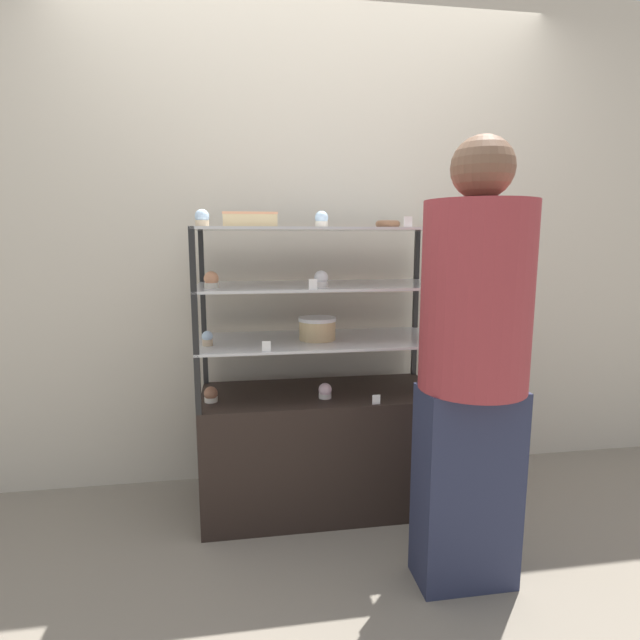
{
  "coord_description": "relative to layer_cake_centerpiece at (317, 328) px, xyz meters",
  "views": [
    {
      "loc": [
        -0.36,
        -2.29,
        1.32
      ],
      "look_at": [
        0.0,
        0.0,
        0.94
      ],
      "focal_mm": 28.0,
      "sensor_mm": 36.0,
      "label": 1
    }
  ],
  "objects": [
    {
      "name": "cupcake_9",
      "position": [
        0.01,
        -0.07,
        0.5
      ],
      "size": [
        0.06,
        0.06,
        0.07
      ],
      "color": "beige",
      "rests_on": "display_riser_upper"
    },
    {
      "name": "cupcake_1",
      "position": [
        0.02,
        -0.09,
        -0.28
      ],
      "size": [
        0.06,
        0.06,
        0.07
      ],
      "color": "white",
      "rests_on": "display_base"
    },
    {
      "name": "cupcake_2",
      "position": [
        0.51,
        -0.11,
        -0.28
      ],
      "size": [
        0.06,
        0.06,
        0.07
      ],
      "color": "#CCB28C",
      "rests_on": "display_base"
    },
    {
      "name": "display_base",
      "position": [
        0.02,
        0.01,
        -0.61
      ],
      "size": [
        1.13,
        0.49,
        0.58
      ],
      "color": "black",
      "rests_on": "ground_plane"
    },
    {
      "name": "display_riser_upper",
      "position": [
        0.02,
        0.01,
        0.45
      ],
      "size": [
        1.13,
        0.49,
        0.26
      ],
      "color": "black",
      "rests_on": "display_riser_middle"
    },
    {
      "name": "cupcake_4",
      "position": [
        0.53,
        -0.1,
        -0.02
      ],
      "size": [
        0.05,
        0.05,
        0.07
      ],
      "color": "beige",
      "rests_on": "display_riser_lower"
    },
    {
      "name": "donut_glazed",
      "position": [
        0.32,
        -0.04,
        0.48
      ],
      "size": [
        0.11,
        0.11,
        0.03
      ],
      "color": "brown",
      "rests_on": "display_riser_upper"
    },
    {
      "name": "cupcake_10",
      "position": [
        0.51,
        -0.12,
        0.5
      ],
      "size": [
        0.06,
        0.06,
        0.07
      ],
      "color": "beige",
      "rests_on": "display_riser_upper"
    },
    {
      "name": "cupcake_3",
      "position": [
        -0.5,
        -0.06,
        -0.02
      ],
      "size": [
        0.05,
        0.05,
        0.07
      ],
      "color": "#CCB28C",
      "rests_on": "display_riser_lower"
    },
    {
      "name": "customer_figure",
      "position": [
        0.48,
        -0.63,
        -0.01
      ],
      "size": [
        0.39,
        0.39,
        1.67
      ],
      "color": "#282D47",
      "rests_on": "ground_plane"
    },
    {
      "name": "price_tag_0",
      "position": [
        0.23,
        -0.21,
        -0.29
      ],
      "size": [
        0.04,
        0.0,
        0.04
      ],
      "color": "white",
      "rests_on": "display_base"
    },
    {
      "name": "cupcake_6",
      "position": [
        0.0,
        -0.11,
        0.24
      ],
      "size": [
        0.06,
        0.06,
        0.07
      ],
      "color": "white",
      "rests_on": "display_riser_middle"
    },
    {
      "name": "back_wall",
      "position": [
        0.02,
        0.4,
        0.4
      ],
      "size": [
        8.0,
        0.05,
        2.6
      ],
      "color": "beige",
      "rests_on": "ground_plane"
    },
    {
      "name": "layer_cake_centerpiece",
      "position": [
        0.0,
        0.0,
        0.0
      ],
      "size": [
        0.18,
        0.18,
        0.11
      ],
      "color": "#DBBC84",
      "rests_on": "display_riser_lower"
    },
    {
      "name": "price_tag_1",
      "position": [
        -0.25,
        -0.21,
        -0.03
      ],
      "size": [
        0.04,
        0.0,
        0.04
      ],
      "color": "white",
      "rests_on": "display_riser_lower"
    },
    {
      "name": "cupcake_7",
      "position": [
        0.52,
        -0.11,
        0.24
      ],
      "size": [
        0.06,
        0.06,
        0.07
      ],
      "color": "beige",
      "rests_on": "display_riser_middle"
    },
    {
      "name": "display_riser_lower",
      "position": [
        0.02,
        0.01,
        -0.07
      ],
      "size": [
        1.13,
        0.49,
        0.26
      ],
      "color": "black",
      "rests_on": "display_base"
    },
    {
      "name": "ground_plane",
      "position": [
        0.02,
        0.01,
        -0.9
      ],
      "size": [
        20.0,
        20.0,
        0.0
      ],
      "primitive_type": "plane",
      "color": "gray"
    },
    {
      "name": "cupcake_5",
      "position": [
        -0.48,
        -0.08,
        0.24
      ],
      "size": [
        0.06,
        0.06,
        0.07
      ],
      "color": "beige",
      "rests_on": "display_riser_middle"
    },
    {
      "name": "price_tag_2",
      "position": [
        -0.05,
        -0.21,
        0.23
      ],
      "size": [
        0.04,
        0.0,
        0.04
      ],
      "color": "white",
      "rests_on": "display_riser_middle"
    },
    {
      "name": "cupcake_0",
      "position": [
        -0.5,
        -0.06,
        -0.28
      ],
      "size": [
        0.06,
        0.06,
        0.07
      ],
      "color": "beige",
      "rests_on": "display_base"
    },
    {
      "name": "display_riser_middle",
      "position": [
        0.02,
        0.01,
        0.19
      ],
      "size": [
        1.13,
        0.49,
        0.26
      ],
      "color": "black",
      "rests_on": "display_riser_lower"
    },
    {
      "name": "cupcake_8",
      "position": [
        -0.5,
        -0.12,
        0.5
      ],
      "size": [
        0.06,
        0.06,
        0.07
      ],
      "color": "#CCB28C",
      "rests_on": "display_riser_upper"
    },
    {
      "name": "sheet_cake_frosted",
      "position": [
        -0.3,
        0.02,
        0.5
      ],
      "size": [
        0.24,
        0.13,
        0.07
      ],
      "color": "#DBBC84",
      "rests_on": "display_riser_upper"
    },
    {
      "name": "price_tag_3",
      "position": [
        0.36,
        -0.21,
        0.49
      ],
      "size": [
        0.04,
        0.0,
        0.04
      ],
      "color": "white",
      "rests_on": "display_riser_upper"
    }
  ]
}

